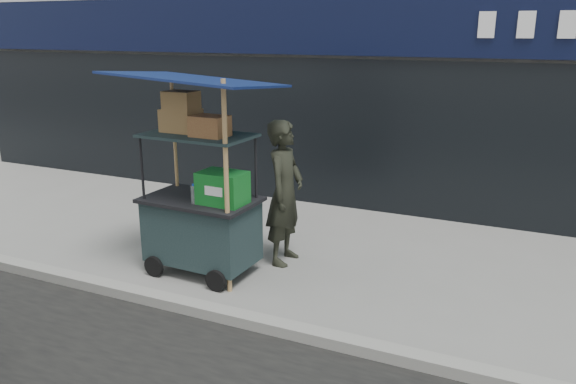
% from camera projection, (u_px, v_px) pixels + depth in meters
% --- Properties ---
extents(ground, '(80.00, 80.00, 0.00)m').
position_uv_depth(ground, '(208.00, 305.00, 6.01)').
color(ground, slate).
rests_on(ground, ground).
extents(curb, '(80.00, 0.18, 0.12)m').
position_uv_depth(curb, '(197.00, 308.00, 5.81)').
color(curb, gray).
rests_on(curb, ground).
extents(vendor_cart, '(1.83, 1.33, 2.41)m').
position_uv_depth(vendor_cart, '(202.00, 205.00, 6.61)').
color(vendor_cart, black).
rests_on(vendor_cart, ground).
extents(vendor_man, '(0.46, 0.67, 1.81)m').
position_uv_depth(vendor_man, '(285.00, 193.00, 6.91)').
color(vendor_man, black).
rests_on(vendor_man, ground).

